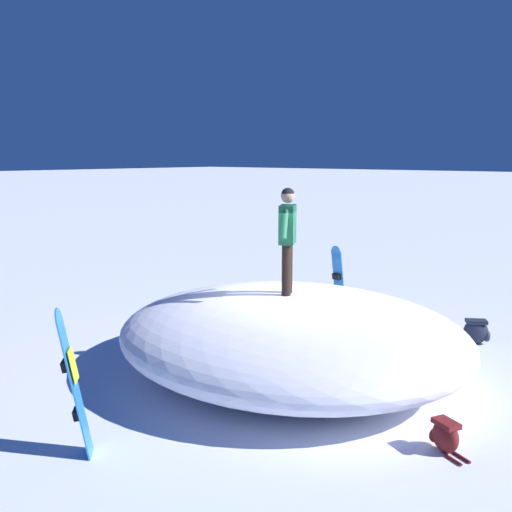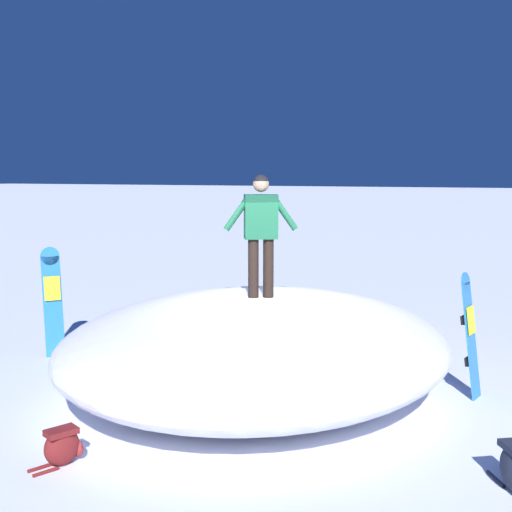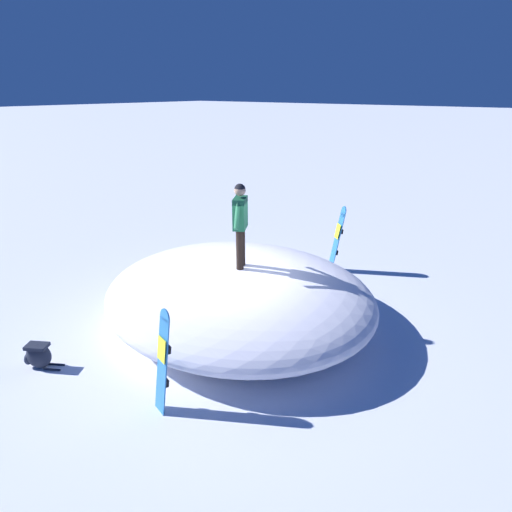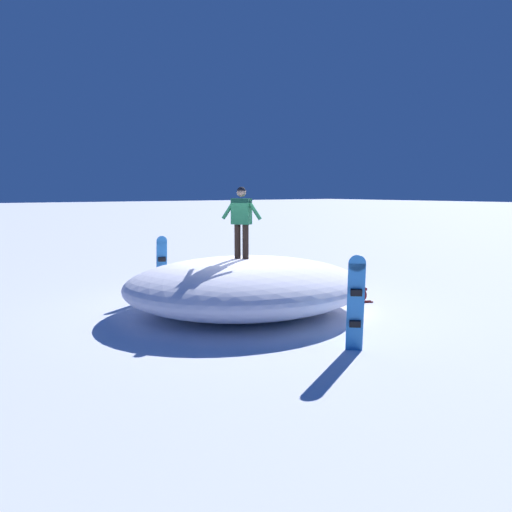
# 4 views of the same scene
# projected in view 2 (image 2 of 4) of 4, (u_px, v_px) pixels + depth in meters

# --- Properties ---
(ground) EXTENTS (240.00, 240.00, 0.00)m
(ground) POSITION_uv_depth(u_px,v_px,m) (275.00, 388.00, 8.68)
(ground) COLOR white
(snow_mound) EXTENTS (5.44, 6.00, 1.24)m
(snow_mound) POSITION_uv_depth(u_px,v_px,m) (256.00, 344.00, 8.59)
(snow_mound) COLOR white
(snow_mound) RESTS_ON ground
(snowboarder_standing) EXTENTS (0.89, 0.57, 1.62)m
(snowboarder_standing) POSITION_uv_depth(u_px,v_px,m) (261.00, 225.00, 8.47)
(snowboarder_standing) COLOR black
(snowboarder_standing) RESTS_ON snow_mound
(snowboard_primary_upright) EXTENTS (0.31, 0.33, 1.62)m
(snowboard_primary_upright) POSITION_uv_depth(u_px,v_px,m) (470.00, 333.00, 8.28)
(snowboard_primary_upright) COLOR #2672BF
(snowboard_primary_upright) RESTS_ON ground
(snowboard_secondary_upright) EXTENTS (0.42, 0.42, 1.71)m
(snowboard_secondary_upright) POSITION_uv_depth(u_px,v_px,m) (53.00, 299.00, 10.22)
(snowboard_secondary_upright) COLOR #2672BF
(snowboard_secondary_upright) RESTS_ON ground
(backpack_near) EXTENTS (0.39, 0.56, 0.38)m
(backpack_near) POSITION_uv_depth(u_px,v_px,m) (63.00, 446.00, 6.39)
(backpack_near) COLOR maroon
(backpack_near) RESTS_ON ground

